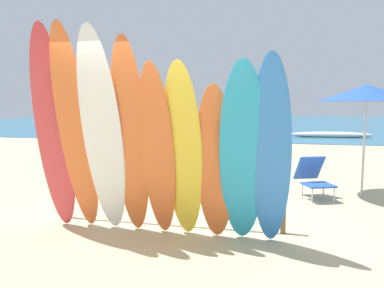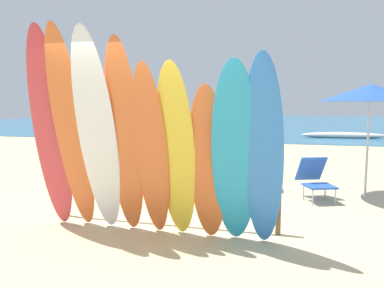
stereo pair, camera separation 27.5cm
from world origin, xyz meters
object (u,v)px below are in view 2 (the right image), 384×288
(surfboard_orange_1, at_px, (71,132))
(surfboard_orange_3, at_px, (124,139))
(surfboard_yellow_5, at_px, (176,152))
(surfboard_orange_6, at_px, (208,164))
(surfboard_red_0, at_px, (50,131))
(distant_boat, at_px, (343,135))
(beach_umbrella, at_px, (370,93))
(surfboard_orange_4, at_px, (151,152))
(beachgoer_strolling, at_px, (199,140))
(surfboard_blue_8, at_px, (263,154))
(surfboard_white_2, at_px, (97,134))
(surfboard_rack, at_px, (164,190))
(beach_chair_blue, at_px, (315,177))
(beachgoer_near_rack, at_px, (87,146))
(surfboard_teal_7, at_px, (235,155))

(surfboard_orange_1, relative_size, surfboard_orange_3, 1.08)
(surfboard_yellow_5, distance_m, surfboard_orange_6, 0.44)
(surfboard_red_0, height_order, distant_boat, surfboard_red_0)
(surfboard_yellow_5, height_order, beach_umbrella, surfboard_yellow_5)
(surfboard_orange_4, height_order, distant_boat, surfboard_orange_4)
(beachgoer_strolling, height_order, beach_umbrella, beach_umbrella)
(surfboard_yellow_5, bearing_deg, distant_boat, 77.15)
(beachgoer_strolling, bearing_deg, surfboard_blue_8, 5.98)
(surfboard_orange_4, height_order, surfboard_yellow_5, surfboard_yellow_5)
(surfboard_white_2, height_order, beach_umbrella, surfboard_white_2)
(surfboard_rack, xyz_separation_m, surfboard_red_0, (-1.45, -0.56, 0.89))
(surfboard_rack, xyz_separation_m, surfboard_orange_4, (0.00, -0.51, 0.63))
(surfboard_orange_1, bearing_deg, distant_boat, 67.61)
(surfboard_orange_4, xyz_separation_m, beach_umbrella, (3.17, 2.88, 0.82))
(surfboard_orange_4, bearing_deg, distant_boat, 77.74)
(surfboard_orange_6, xyz_separation_m, beachgoer_strolling, (-1.13, 4.24, -0.13))
(surfboard_orange_3, distance_m, beach_umbrella, 4.62)
(surfboard_orange_3, distance_m, beach_chair_blue, 3.75)
(beach_umbrella, distance_m, distant_boat, 12.89)
(surfboard_rack, relative_size, beach_umbrella, 1.58)
(surfboard_red_0, height_order, surfboard_white_2, surfboard_red_0)
(beachgoer_near_rack, xyz_separation_m, distant_boat, (6.80, 13.49, -0.77))
(surfboard_yellow_5, height_order, surfboard_orange_6, surfboard_yellow_5)
(surfboard_orange_1, bearing_deg, beachgoer_strolling, 78.36)
(beach_chair_blue, bearing_deg, beach_umbrella, -0.39)
(surfboard_teal_7, xyz_separation_m, distant_boat, (3.54, 15.58, -0.99))
(surfboard_orange_1, xyz_separation_m, beach_chair_blue, (3.34, 2.62, -0.96))
(surfboard_rack, relative_size, surfboard_teal_7, 1.44)
(distant_boat, bearing_deg, surfboard_rack, -107.11)
(beach_umbrella, xyz_separation_m, distant_boat, (1.46, 12.67, -1.81))
(surfboard_white_2, relative_size, surfboard_teal_7, 1.20)
(distant_boat, bearing_deg, surfboard_blue_8, -101.59)
(distant_boat, bearing_deg, surfboard_orange_1, -110.13)
(surfboard_red_0, relative_size, beach_umbrella, 1.33)
(beach_umbrella, bearing_deg, surfboard_orange_3, -140.56)
(beachgoer_near_rack, xyz_separation_m, beachgoer_strolling, (1.79, 2.23, -0.05))
(surfboard_orange_4, distance_m, surfboard_yellow_5, 0.33)
(beachgoer_strolling, relative_size, distant_boat, 0.36)
(beachgoer_near_rack, xyz_separation_m, beach_chair_blue, (4.40, 0.47, -0.50))
(surfboard_rack, height_order, surfboard_yellow_5, surfboard_yellow_5)
(surfboard_blue_8, bearing_deg, surfboard_orange_6, 175.98)
(beachgoer_strolling, bearing_deg, surfboard_orange_6, -1.85)
(surfboard_yellow_5, bearing_deg, surfboard_orange_6, 6.65)
(surfboard_teal_7, height_order, distant_boat, surfboard_teal_7)
(surfboard_orange_1, height_order, surfboard_white_2, surfboard_orange_1)
(surfboard_blue_8, bearing_deg, beach_chair_blue, 76.55)
(surfboard_orange_1, xyz_separation_m, distant_boat, (5.74, 15.65, -1.23))
(beach_chair_blue, bearing_deg, distant_boat, 58.67)
(surfboard_rack, xyz_separation_m, surfboard_yellow_5, (0.33, -0.48, 0.64))
(surfboard_orange_3, height_order, surfboard_teal_7, surfboard_orange_3)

